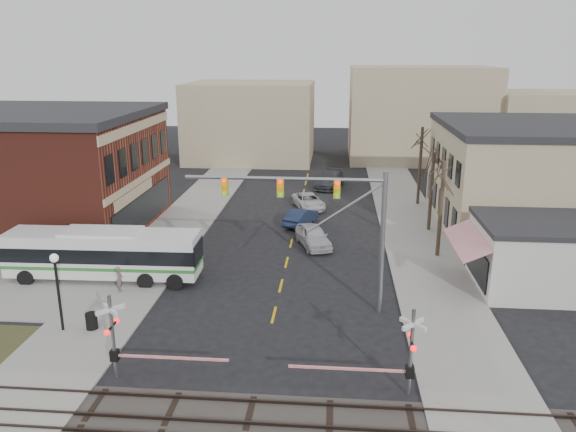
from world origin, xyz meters
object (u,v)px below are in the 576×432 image
object	(u,v)px
car_d	(330,180)
car_b	(301,217)
car_a	(313,236)
traffic_signal_mast	(329,211)
rr_crossing_west	(122,338)
pedestrian_near	(120,279)
street_lamp	(56,276)
transit_bus	(103,253)
car_c	(308,201)
trash_bin	(92,321)
pedestrian_far	(111,263)
rr_crossing_east	(401,353)

from	to	relation	value
car_d	car_b	bearing A→B (deg)	-85.14
car_a	traffic_signal_mast	bearing A→B (deg)	-102.71
rr_crossing_west	pedestrian_near	distance (m)	9.50
rr_crossing_west	street_lamp	distance (m)	6.23
transit_bus	rr_crossing_west	bearing A→B (deg)	-63.69
car_c	pedestrian_near	distance (m)	22.33
trash_bin	pedestrian_far	size ratio (longest dim) A/B	0.58
rr_crossing_west	car_b	world-z (taller)	rr_crossing_west
traffic_signal_mast	transit_bus	bearing A→B (deg)	167.33
traffic_signal_mast	car_b	size ratio (longest dim) A/B	2.56
street_lamp	trash_bin	size ratio (longest dim) A/B	4.82
traffic_signal_mast	car_d	world-z (taller)	traffic_signal_mast
car_a	pedestrian_far	xyz separation A→B (m)	(-12.74, -6.85, 0.08)
street_lamp	car_b	world-z (taller)	street_lamp
street_lamp	car_d	distance (m)	35.77
car_a	rr_crossing_west	bearing A→B (deg)	-131.85
car_c	transit_bus	bearing A→B (deg)	-143.40
transit_bus	rr_crossing_west	size ratio (longest dim) A/B	2.17
car_d	pedestrian_near	distance (m)	30.70
car_b	car_c	bearing A→B (deg)	-72.98
rr_crossing_west	car_c	world-z (taller)	rr_crossing_west
trash_bin	car_d	bearing A→B (deg)	70.20
car_c	pedestrian_far	distance (m)	20.93
transit_bus	pedestrian_far	bearing A→B (deg)	72.70
rr_crossing_west	car_a	world-z (taller)	rr_crossing_west
traffic_signal_mast	rr_crossing_east	bearing A→B (deg)	-67.88
car_b	car_c	distance (m)	5.21
car_a	pedestrian_near	size ratio (longest dim) A/B	2.90
rr_crossing_west	pedestrian_far	distance (m)	12.49
rr_crossing_east	transit_bus	bearing A→B (deg)	147.53
street_lamp	car_d	xyz separation A→B (m)	(13.30, 33.13, -2.31)
pedestrian_near	car_a	bearing A→B (deg)	-61.33
trash_bin	car_c	size ratio (longest dim) A/B	0.18
car_c	pedestrian_far	world-z (taller)	pedestrian_far
transit_bus	trash_bin	size ratio (longest dim) A/B	14.04
rr_crossing_west	trash_bin	xyz separation A→B (m)	(-3.31, 4.09, -1.42)
rr_crossing_west	rr_crossing_east	size ratio (longest dim) A/B	1.00
traffic_signal_mast	rr_crossing_east	size ratio (longest dim) A/B	1.92
car_d	street_lamp	bearing A→B (deg)	-97.90
rr_crossing_west	car_c	bearing A→B (deg)	76.81
trash_bin	car_b	xyz separation A→B (m)	(9.66, 19.28, 0.14)
trash_bin	street_lamp	bearing A→B (deg)	-170.22
transit_bus	trash_bin	world-z (taller)	transit_bus
rr_crossing_east	car_b	bearing A→B (deg)	103.41
car_a	pedestrian_near	distance (m)	14.60
car_c	pedestrian_far	bearing A→B (deg)	-143.85
transit_bus	trash_bin	bearing A→B (deg)	-73.23
car_c	pedestrian_near	bearing A→B (deg)	-136.72
rr_crossing_east	car_a	bearing A→B (deg)	103.41
traffic_signal_mast	car_a	size ratio (longest dim) A/B	2.33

